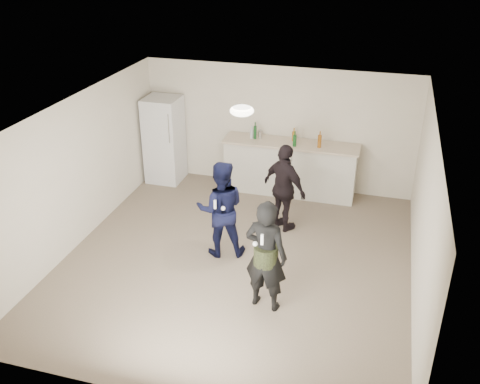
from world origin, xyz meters
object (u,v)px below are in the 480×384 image
(fridge, at_px, (164,140))
(shaker, at_px, (260,134))
(spectator, at_px, (285,188))
(counter, at_px, (290,169))
(woman, at_px, (266,256))
(man, at_px, (221,209))

(fridge, relative_size, shaker, 10.59)
(shaker, relative_size, spectator, 0.11)
(shaker, xyz_separation_m, spectator, (0.82, -1.54, -0.37))
(counter, relative_size, spectator, 1.62)
(shaker, height_order, woman, woman)
(spectator, bearing_deg, fridge, 7.01)
(counter, xyz_separation_m, shaker, (-0.64, 0.08, 0.65))
(woman, distance_m, spectator, 2.22)
(counter, bearing_deg, woman, -84.26)
(fridge, bearing_deg, spectator, -25.93)
(fridge, bearing_deg, woman, -49.84)
(counter, xyz_separation_m, woman, (0.37, -3.66, 0.32))
(man, distance_m, spectator, 1.34)
(fridge, bearing_deg, counter, 1.50)
(shaker, xyz_separation_m, woman, (1.01, -3.75, -0.33))
(counter, bearing_deg, man, -104.53)
(fridge, relative_size, man, 1.10)
(man, relative_size, spectator, 1.02)
(woman, relative_size, spectator, 1.05)
(fridge, distance_m, man, 3.16)
(man, xyz_separation_m, spectator, (0.83, 1.06, -0.02))
(counter, bearing_deg, spectator, -83.01)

